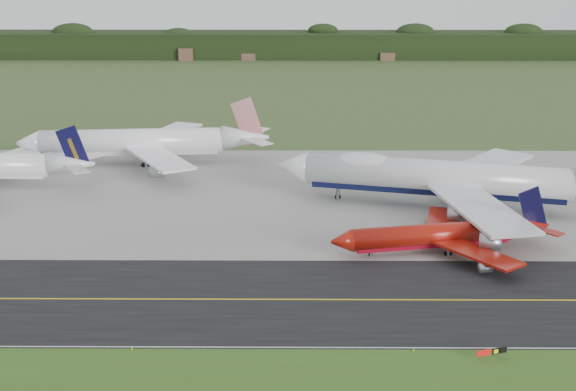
% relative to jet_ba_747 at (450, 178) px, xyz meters
% --- Properties ---
extents(ground, '(600.00, 600.00, 0.00)m').
position_rel_jet_ba_747_xyz_m(ground, '(-20.39, -41.38, -6.50)').
color(ground, '#304B23').
rests_on(ground, ground).
extents(taxiway, '(400.00, 32.00, 0.02)m').
position_rel_jet_ba_747_xyz_m(taxiway, '(-20.39, -45.38, -6.49)').
color(taxiway, black).
rests_on(taxiway, ground).
extents(apron, '(400.00, 78.00, 0.01)m').
position_rel_jet_ba_747_xyz_m(apron, '(-20.39, 9.62, -6.50)').
color(apron, gray).
rests_on(apron, ground).
extents(taxiway_centreline, '(400.00, 0.40, 0.00)m').
position_rel_jet_ba_747_xyz_m(taxiway_centreline, '(-20.39, -45.38, -6.47)').
color(taxiway_centreline, gold).
rests_on(taxiway_centreline, taxiway).
extents(taxiway_edge_line, '(400.00, 0.25, 0.00)m').
position_rel_jet_ba_747_xyz_m(taxiway_edge_line, '(-20.39, -60.88, -6.47)').
color(taxiway_edge_line, silver).
rests_on(taxiway_edge_line, taxiway).
extents(horizon_treeline, '(700.00, 25.00, 12.00)m').
position_rel_jet_ba_747_xyz_m(horizon_treeline, '(-20.39, 232.39, -1.03)').
color(horizon_treeline, black).
rests_on(horizon_treeline, ground).
extents(jet_ba_747, '(75.18, 61.13, 19.11)m').
position_rel_jet_ba_747_xyz_m(jet_ba_747, '(0.00, 0.00, 0.00)').
color(jet_ba_747, silver).
rests_on(jet_ba_747, ground).
extents(jet_red_737, '(41.00, 32.92, 11.13)m').
position_rel_jet_ba_747_xyz_m(jet_red_737, '(-5.47, -24.57, -3.43)').
color(jet_red_737, maroon).
rests_on(jet_red_737, ground).
extents(jet_star_tail, '(62.55, 52.18, 16.49)m').
position_rel_jet_ba_747_xyz_m(jet_star_tail, '(-69.34, 35.16, -1.01)').
color(jet_star_tail, white).
rests_on(jet_star_tail, ground).
extents(taxiway_sign, '(4.27, 1.46, 1.47)m').
position_rel_jet_ba_747_xyz_m(taxiway_sign, '(-5.98, -63.81, -5.47)').
color(taxiway_sign, slate).
rests_on(taxiway_sign, ground).
extents(edge_marker_left, '(0.16, 0.16, 0.50)m').
position_rel_jet_ba_747_xyz_m(edge_marker_left, '(-54.28, -61.88, -6.25)').
color(edge_marker_left, yellow).
rests_on(edge_marker_left, ground).
extents(edge_marker_center, '(0.16, 0.16, 0.50)m').
position_rel_jet_ba_747_xyz_m(edge_marker_center, '(-16.03, -61.88, -6.25)').
color(edge_marker_center, yellow).
rests_on(edge_marker_center, ground).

